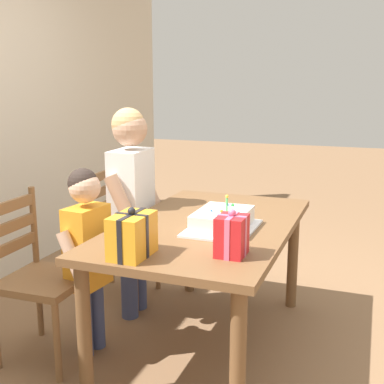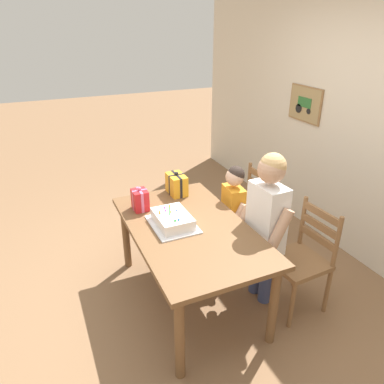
{
  "view_description": "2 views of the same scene",
  "coord_description": "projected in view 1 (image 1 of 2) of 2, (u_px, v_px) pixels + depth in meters",
  "views": [
    {
      "loc": [
        -2.5,
        -0.85,
        1.49
      ],
      "look_at": [
        -0.06,
        0.07,
        0.92
      ],
      "focal_mm": 46.16,
      "sensor_mm": 36.0,
      "label": 1
    },
    {
      "loc": [
        2.32,
        -1.01,
        2.25
      ],
      "look_at": [
        -0.16,
        0.1,
        0.96
      ],
      "focal_mm": 33.9,
      "sensor_mm": 36.0,
      "label": 2
    }
  ],
  "objects": [
    {
      "name": "ground_plane",
      "position": [
        207.0,
        344.0,
        2.9
      ],
      "size": [
        20.0,
        20.0,
        0.0
      ],
      "primitive_type": "plane",
      "color": "#846042"
    },
    {
      "name": "chair_right",
      "position": [
        117.0,
        233.0,
        3.48
      ],
      "size": [
        0.44,
        0.44,
        0.92
      ],
      "color": "brown",
      "rests_on": "ground"
    },
    {
      "name": "dining_table",
      "position": [
        207.0,
        239.0,
        2.76
      ],
      "size": [
        1.54,
        0.91,
        0.74
      ],
      "color": "brown",
      "rests_on": "ground"
    },
    {
      "name": "gift_box_red_large",
      "position": [
        232.0,
        236.0,
        2.21
      ],
      "size": [
        0.16,
        0.13,
        0.22
      ],
      "color": "red",
      "rests_on": "dining_table"
    },
    {
      "name": "child_older",
      "position": [
        132.0,
        192.0,
        3.13
      ],
      "size": [
        0.5,
        0.29,
        1.35
      ],
      "color": "#38426B",
      "rests_on": "ground"
    },
    {
      "name": "chair_left",
      "position": [
        38.0,
        277.0,
        2.68
      ],
      "size": [
        0.43,
        0.43,
        0.92
      ],
      "color": "brown",
      "rests_on": "ground"
    },
    {
      "name": "birthday_cake",
      "position": [
        222.0,
        221.0,
        2.61
      ],
      "size": [
        0.44,
        0.34,
        0.19
      ],
      "color": "silver",
      "rests_on": "dining_table"
    },
    {
      "name": "gift_box_beside_cake",
      "position": [
        132.0,
        235.0,
        2.2
      ],
      "size": [
        0.24,
        0.15,
        0.23
      ],
      "color": "gold",
      "rests_on": "dining_table"
    },
    {
      "name": "child_younger",
      "position": [
        87.0,
        244.0,
        2.68
      ],
      "size": [
        0.4,
        0.24,
        1.06
      ],
      "color": "#38426B",
      "rests_on": "ground"
    }
  ]
}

